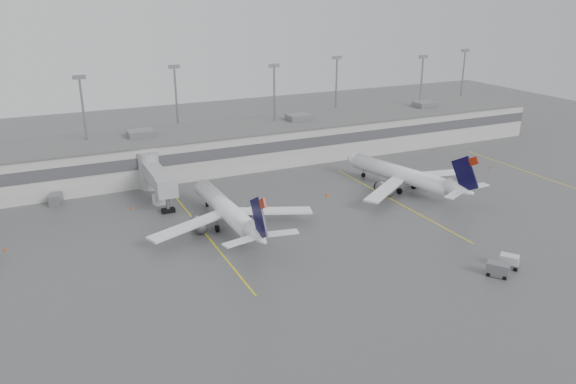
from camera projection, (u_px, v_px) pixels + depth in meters
name	position (u px, v px, depth m)	size (l,w,h in m)	color
ground	(392.00, 281.00, 72.86)	(260.00, 260.00, 0.00)	#505052
terminal	(236.00, 145.00, 120.76)	(152.00, 17.00, 9.45)	#B0B0AA
light_masts	(226.00, 104.00, 123.00)	(142.40, 8.00, 20.60)	gray
jet_bridge_right	(154.00, 175.00, 102.20)	(4.00, 17.20, 7.00)	gray
stand_markings	(308.00, 217.00, 93.27)	(105.25, 40.00, 0.01)	yellow
jet_mid_left	(228.00, 210.00, 87.91)	(26.94, 30.20, 9.77)	white
jet_mid_right	(405.00, 175.00, 104.51)	(26.41, 29.98, 9.89)	white
baggage_tug	(509.00, 263.00, 76.16)	(3.02, 3.27, 1.80)	silver
baggage_cart	(498.00, 269.00, 73.76)	(2.99, 3.26, 1.83)	slate
gse_uld_b	(161.00, 199.00, 98.81)	(2.52, 1.68, 1.79)	silver
gse_uld_c	(383.00, 169.00, 115.58)	(2.54, 1.69, 1.80)	silver
gse_loader	(56.00, 199.00, 98.48)	(1.88, 3.01, 1.88)	slate
cone_a	(5.00, 249.00, 81.08)	(0.39, 0.39, 0.63)	#EC4A04
cone_b	(132.00, 207.00, 96.46)	(0.45, 0.45, 0.71)	#EC4A04
cone_c	(327.00, 194.00, 102.49)	(0.46, 0.46, 0.74)	#EC4A04
cone_d	(490.00, 167.00, 118.52)	(0.40, 0.40, 0.63)	#EC4A04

